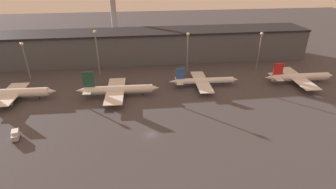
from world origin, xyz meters
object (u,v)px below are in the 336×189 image
Objects in this scene: airplane_2 at (203,81)px; airplane_1 at (118,90)px; airplane_0 at (13,93)px; service_vehicle_1 at (15,135)px; control_tower at (113,9)px; airplane_3 at (299,77)px.

airplane_1 is at bearing -170.24° from airplane_2.
airplane_0 is 36.67m from service_vehicle_1.
airplane_2 is 101.42m from control_tower.
airplane_1 is 93.68m from control_tower.
airplane_3 is at bearing -1.11° from airplane_2.
airplane_0 is 152.24m from airplane_3.
control_tower reaches higher than airplane_1.
service_vehicle_1 is 0.12× the size of control_tower.
airplane_3 reaches higher than airplane_2.
control_tower is at bearing 94.93° from airplane_1.
airplane_3 is (101.04, 3.96, -0.09)m from airplane_1.
airplane_2 is 92.55m from service_vehicle_1.
airplane_2 is at bearing 99.50° from service_vehicle_1.
airplane_1 is at bearing 115.05° from service_vehicle_1.
control_tower reaches higher than service_vehicle_1.
airplane_1 is 1.03× the size of airplane_3.
control_tower is at bearing 63.97° from airplane_0.
airplane_0 is at bearing -117.68° from control_tower.
airplane_3 is 0.80× the size of control_tower.
service_vehicle_1 is (-138.87, -35.89, -1.70)m from airplane_3.
airplane_0 is 0.99× the size of airplane_1.
service_vehicle_1 is at bearing -163.86° from airplane_3.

